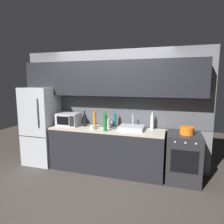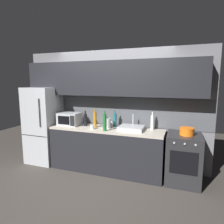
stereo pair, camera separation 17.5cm
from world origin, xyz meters
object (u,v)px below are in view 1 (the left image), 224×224
object	(u,v)px
microwave	(69,119)
mug_clear	(92,127)
mug_orange	(110,124)
cooking_pot	(187,131)
wine_bottle_teal	(115,120)
wine_bottle_amber	(95,120)
kettle	(107,123)
wine_bottle_dark	(85,120)
refrigerator	(42,126)
wine_bottle_white	(152,122)
oven_range	(183,158)
wine_bottle_green	(105,123)

from	to	relation	value
microwave	mug_clear	bearing A→B (deg)	-16.59
mug_orange	cooking_pot	xyz separation A→B (m)	(1.53, -0.21, 0.02)
wine_bottle_teal	mug_orange	bearing A→B (deg)	164.55
wine_bottle_amber	mug_clear	world-z (taller)	wine_bottle_amber
kettle	wine_bottle_dark	distance (m)	0.51
wine_bottle_dark	kettle	bearing A→B (deg)	-2.34
wine_bottle_dark	refrigerator	bearing A→B (deg)	-177.36
kettle	wine_bottle_white	world-z (taller)	wine_bottle_white
oven_range	microwave	world-z (taller)	microwave
wine_bottle_white	wine_bottle_green	distance (m)	0.94
oven_range	wine_bottle_dark	bearing A→B (deg)	178.58
kettle	wine_bottle_dark	size ratio (longest dim) A/B	0.69
wine_bottle_amber	mug_orange	size ratio (longest dim) A/B	3.74
wine_bottle_amber	wine_bottle_dark	bearing A→B (deg)	169.41
kettle	mug_clear	size ratio (longest dim) A/B	2.63
microwave	kettle	xyz separation A→B (m)	(0.88, 0.01, -0.03)
wine_bottle_teal	cooking_pot	size ratio (longest dim) A/B	1.38
wine_bottle_white	mug_orange	distance (m)	0.89
kettle	wine_bottle_amber	world-z (taller)	wine_bottle_amber
mug_orange	kettle	bearing A→B (deg)	-85.76
microwave	mug_orange	bearing A→B (deg)	12.74
wine_bottle_green	mug_orange	xyz separation A→B (m)	(-0.05, 0.43, -0.11)
wine_bottle_dark	wine_bottle_white	xyz separation A→B (m)	(1.39, 0.15, 0.01)
mug_clear	refrigerator	bearing A→B (deg)	172.63
refrigerator	kettle	world-z (taller)	refrigerator
wine_bottle_amber	microwave	bearing A→B (deg)	178.51
wine_bottle_dark	wine_bottle_green	size ratio (longest dim) A/B	0.85
wine_bottle_amber	mug_clear	xyz separation A→B (m)	(0.02, -0.17, -0.12)
kettle	wine_bottle_green	size ratio (longest dim) A/B	0.59
wine_bottle_green	kettle	bearing A→B (deg)	98.34
kettle	mug_clear	distance (m)	0.32
microwave	wine_bottle_dark	world-z (taller)	wine_bottle_dark
kettle	wine_bottle_teal	size ratio (longest dim) A/B	0.66
mug_orange	wine_bottle_white	bearing A→B (deg)	-0.95
mug_clear	mug_orange	bearing A→B (deg)	58.57
refrigerator	kettle	distance (m)	1.57
mug_orange	wine_bottle_teal	bearing A→B (deg)	-15.45
refrigerator	cooking_pot	distance (m)	3.08
oven_range	mug_clear	xyz separation A→B (m)	(-1.73, -0.17, 0.49)
mug_clear	cooking_pot	distance (m)	1.77
oven_range	cooking_pot	distance (m)	0.52
wine_bottle_white	microwave	bearing A→B (deg)	-174.12
wine_bottle_green	cooking_pot	bearing A→B (deg)	8.23
wine_bottle_teal	mug_clear	xyz separation A→B (m)	(-0.36, -0.35, -0.10)
wine_bottle_dark	microwave	bearing A→B (deg)	-175.34
wine_bottle_dark	mug_orange	world-z (taller)	wine_bottle_dark
wine_bottle_teal	mug_clear	distance (m)	0.51
oven_range	wine_bottle_white	bearing A→B (deg)	161.74
cooking_pot	wine_bottle_green	bearing A→B (deg)	-171.77
oven_range	wine_bottle_green	bearing A→B (deg)	-171.64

